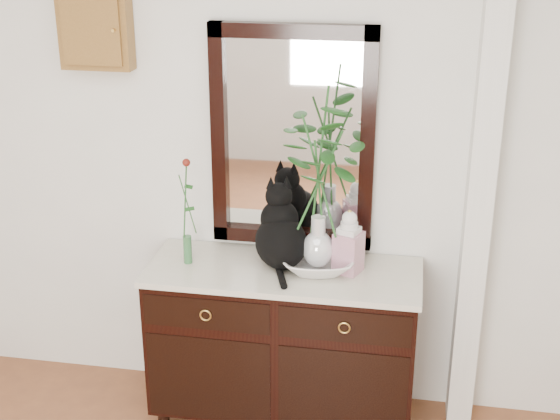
% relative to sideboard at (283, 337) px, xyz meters
% --- Properties ---
extents(wall_back, '(3.60, 0.04, 2.70)m').
position_rel_sideboard_xyz_m(wall_back, '(-0.10, 0.25, 0.88)').
color(wall_back, white).
rests_on(wall_back, ground).
extents(pilaster, '(0.12, 0.20, 2.70)m').
position_rel_sideboard_xyz_m(pilaster, '(0.90, 0.17, 0.88)').
color(pilaster, white).
rests_on(pilaster, ground).
extents(sideboard, '(1.33, 0.52, 0.82)m').
position_rel_sideboard_xyz_m(sideboard, '(0.00, 0.00, 0.00)').
color(sideboard, black).
rests_on(sideboard, ground).
extents(wall_mirror, '(0.80, 0.06, 1.10)m').
position_rel_sideboard_xyz_m(wall_mirror, '(-0.00, 0.24, 0.97)').
color(wall_mirror, black).
rests_on(wall_mirror, wall_back).
extents(key_cabinet, '(0.35, 0.10, 0.40)m').
position_rel_sideboard_xyz_m(key_cabinet, '(-0.95, 0.21, 1.48)').
color(key_cabinet, brown).
rests_on(key_cabinet, wall_back).
extents(cat, '(0.38, 0.42, 0.41)m').
position_rel_sideboard_xyz_m(cat, '(-0.02, 0.05, 0.58)').
color(cat, black).
rests_on(cat, sideboard).
extents(lotus_bowl, '(0.41, 0.41, 0.09)m').
position_rel_sideboard_xyz_m(lotus_bowl, '(0.16, 0.02, 0.42)').
color(lotus_bowl, silver).
rests_on(lotus_bowl, sideboard).
extents(vase_branches, '(0.45, 0.45, 0.91)m').
position_rel_sideboard_xyz_m(vase_branches, '(0.16, 0.02, 0.85)').
color(vase_branches, silver).
rests_on(vase_branches, lotus_bowl).
extents(bud_vase_rose, '(0.08, 0.08, 0.55)m').
position_rel_sideboard_xyz_m(bud_vase_rose, '(-0.48, -0.01, 0.65)').
color(bud_vase_rose, '#33693B').
rests_on(bud_vase_rose, sideboard).
extents(ginger_jar, '(0.15, 0.15, 0.32)m').
position_rel_sideboard_xyz_m(ginger_jar, '(0.31, 0.04, 0.54)').
color(ginger_jar, white).
rests_on(ginger_jar, sideboard).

